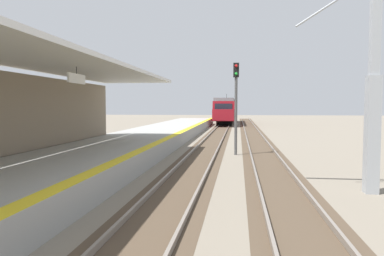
# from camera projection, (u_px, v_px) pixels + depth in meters

# --- Properties ---
(station_platform) EXTENTS (5.00, 80.00, 0.91)m
(station_platform) POSITION_uv_depth(u_px,v_px,m) (101.00, 156.00, 17.14)
(station_platform) COLOR #999993
(station_platform) RESTS_ON ground
(track_pair_nearest_platform) EXTENTS (2.34, 120.00, 0.16)m
(track_pair_nearest_platform) POSITION_uv_depth(u_px,v_px,m) (203.00, 155.00, 20.58)
(track_pair_nearest_platform) COLOR #4C3D2D
(track_pair_nearest_platform) RESTS_ON ground
(track_pair_middle) EXTENTS (2.34, 120.00, 0.16)m
(track_pair_middle) POSITION_uv_depth(u_px,v_px,m) (264.00, 156.00, 20.15)
(track_pair_middle) COLOR #4C3D2D
(track_pair_middle) RESTS_ON ground
(approaching_train) EXTENTS (2.93, 19.60, 4.76)m
(approaching_train) POSITION_uv_depth(u_px,v_px,m) (226.00, 110.00, 57.17)
(approaching_train) COLOR maroon
(approaching_train) RESTS_ON ground
(rail_signal_post) EXTENTS (0.32, 0.34, 5.20)m
(rail_signal_post) POSITION_uv_depth(u_px,v_px,m) (236.00, 99.00, 20.70)
(rail_signal_post) COLOR #4C4C4C
(rail_signal_post) RESTS_ON ground
(catenary_pylon_far_side) EXTENTS (5.00, 0.40, 7.50)m
(catenary_pylon_far_side) POSITION_uv_depth(u_px,v_px,m) (364.00, 80.00, 11.56)
(catenary_pylon_far_side) COLOR #9EA3A8
(catenary_pylon_far_side) RESTS_ON ground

